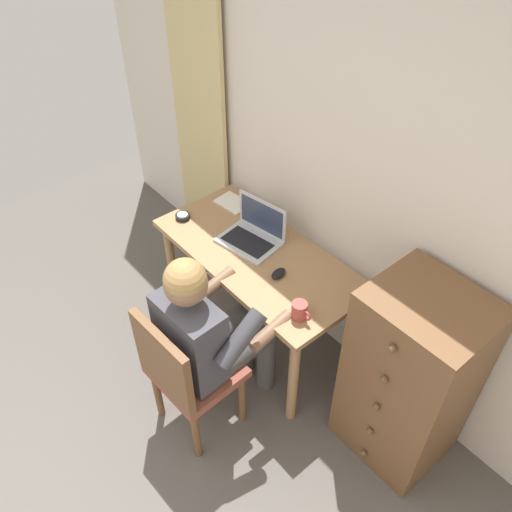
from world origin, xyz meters
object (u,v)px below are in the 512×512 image
Objects in this scene: laptop at (253,233)px; notebook_pad at (233,203)px; chair at (185,371)px; computer_mouse at (279,274)px; desk at (258,265)px; dresser at (409,379)px; coffee_mug at (300,311)px; desk_clock at (183,216)px; person_seated at (211,329)px.

notebook_pad is at bearing 160.24° from laptop.
laptop reaches higher than chair.
computer_mouse is (0.32, -0.09, -0.04)m from laptop.
laptop reaches higher than computer_mouse.
notebook_pad is (-0.46, 0.18, 0.11)m from desk.
dresser is 9.07× the size of coffee_mug.
coffee_mug is at bearing -26.32° from notebook_pad.
chair is 8.73× the size of computer_mouse.
dresser is 1.51m from notebook_pad.
desk is 12.86× the size of computer_mouse.
desk_clock is (-0.81, 0.56, 0.24)m from chair.
laptop is 3.15× the size of coffee_mug.
desk_clock is at bearing 179.58° from coffee_mug.
computer_mouse is at bearing 94.38° from person_seated.
person_seated is (-0.01, 0.18, 0.18)m from chair.
desk is 0.55m from coffee_mug.
computer_mouse is 0.48× the size of notebook_pad.
desk_clock is 0.75× the size of coffee_mug.
person_seated is (0.25, -0.53, 0.06)m from desk.
computer_mouse is at bearing -15.45° from laptop.
person_seated is 3.15× the size of laptop.
coffee_mug reaches higher than notebook_pad.
notebook_pad reaches higher than desk.
laptop is at bearing 121.86° from person_seated.
person_seated is 1.01m from notebook_pad.
dresser is at bearing 24.68° from coffee_mug.
desk is 1.04m from dresser.
chair reaches higher than notebook_pad.
laptop reaches higher than notebook_pad.
notebook_pad is at bearing 158.80° from desk.
computer_mouse is at bearing 8.36° from desk_clock.
chair is (-0.78, -0.80, -0.06)m from dresser.
chair is 1.01m from desk_clock.
notebook_pad is 1.03m from coffee_mug.
coffee_mug is at bearing -17.29° from desk.
laptop reaches higher than desk.
computer_mouse reaches higher than desk_clock.
person_seated is at bearing 92.74° from chair.
desk is 14.29× the size of desk_clock.
desk is at bearing 158.07° from computer_mouse.
coffee_mug is at bearing -155.32° from dresser.
desk is 1.47× the size of chair.
desk_clock is (-0.76, -0.11, -0.00)m from computer_mouse.
notebook_pad is (0.08, 0.33, -0.01)m from desk_clock.
desk is 0.25m from computer_mouse.
person_seated is at bearing -58.14° from laptop.
chair is at bearing -34.76° from desk_clock.
laptop is (-1.14, -0.04, 0.22)m from dresser.
person_seated is at bearing -124.26° from coffee_mug.
dresser reaches higher than coffee_mug.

